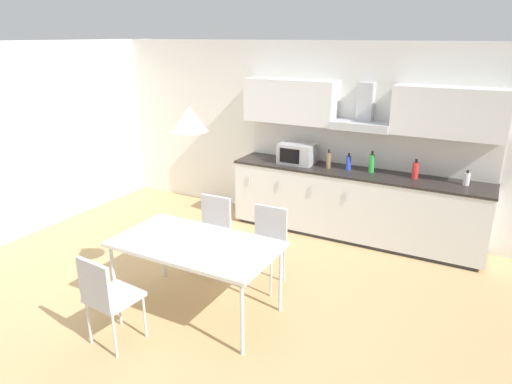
% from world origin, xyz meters
% --- Properties ---
extents(ground_plane, '(8.74, 7.51, 0.02)m').
position_xyz_m(ground_plane, '(0.00, 0.00, -0.01)').
color(ground_plane, tan).
extents(wall_back, '(6.99, 0.10, 2.56)m').
position_xyz_m(wall_back, '(0.00, 2.55, 1.28)').
color(wall_back, silver).
rests_on(wall_back, ground_plane).
extents(wall_left, '(0.10, 6.00, 2.56)m').
position_xyz_m(wall_left, '(-2.96, 0.00, 1.28)').
color(wall_left, silver).
rests_on(wall_left, ground_plane).
extents(kitchen_counter, '(3.36, 0.63, 0.93)m').
position_xyz_m(kitchen_counter, '(1.05, 2.20, 0.47)').
color(kitchen_counter, '#333333').
rests_on(kitchen_counter, ground_plane).
extents(backsplash_tile, '(3.34, 0.02, 0.50)m').
position_xyz_m(backsplash_tile, '(1.05, 2.49, 1.18)').
color(backsplash_tile, silver).
rests_on(backsplash_tile, kitchen_counter).
extents(upper_wall_cabinets, '(3.34, 0.40, 0.59)m').
position_xyz_m(upper_wall_cabinets, '(1.05, 2.33, 1.75)').
color(upper_wall_cabinets, silver).
extents(microwave, '(0.48, 0.35, 0.28)m').
position_xyz_m(microwave, '(0.21, 2.20, 1.07)').
color(microwave, '#ADADB2').
rests_on(microwave, kitchen_counter).
extents(bottle_green, '(0.07, 0.07, 0.28)m').
position_xyz_m(bottle_green, '(1.23, 2.25, 1.05)').
color(bottle_green, green).
rests_on(bottle_green, kitchen_counter).
extents(bottle_blue, '(0.07, 0.07, 0.23)m').
position_xyz_m(bottle_blue, '(0.94, 2.22, 1.03)').
color(bottle_blue, blue).
rests_on(bottle_blue, kitchen_counter).
extents(bottle_white, '(0.07, 0.07, 0.18)m').
position_xyz_m(bottle_white, '(2.37, 2.26, 1.01)').
color(bottle_white, white).
rests_on(bottle_white, kitchen_counter).
extents(bottle_red, '(0.08, 0.08, 0.25)m').
position_xyz_m(bottle_red, '(1.78, 2.24, 1.04)').
color(bottle_red, red).
rests_on(bottle_red, kitchen_counter).
extents(bottle_brown, '(0.06, 0.06, 0.26)m').
position_xyz_m(bottle_brown, '(0.68, 2.18, 1.04)').
color(bottle_brown, brown).
rests_on(bottle_brown, kitchen_counter).
extents(dining_table, '(1.58, 0.88, 0.75)m').
position_xyz_m(dining_table, '(0.23, -0.26, 0.70)').
color(dining_table, silver).
rests_on(dining_table, ground_plane).
extents(chair_far_left, '(0.41, 0.41, 0.87)m').
position_xyz_m(chair_far_left, '(-0.13, 0.56, 0.53)').
color(chair_far_left, '#B2B2B7').
rests_on(chair_far_left, ground_plane).
extents(chair_far_right, '(0.41, 0.41, 0.87)m').
position_xyz_m(chair_far_right, '(0.58, 0.56, 0.53)').
color(chair_far_right, '#B2B2B7').
rests_on(chair_far_right, ground_plane).
extents(chair_near_left, '(0.44, 0.44, 0.87)m').
position_xyz_m(chair_near_left, '(-0.14, -1.08, 0.53)').
color(chair_near_left, '#B2B2B7').
rests_on(chair_near_left, ground_plane).
extents(pendant_lamp, '(0.32, 0.32, 0.22)m').
position_xyz_m(pendant_lamp, '(0.23, -0.26, 1.93)').
color(pendant_lamp, silver).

